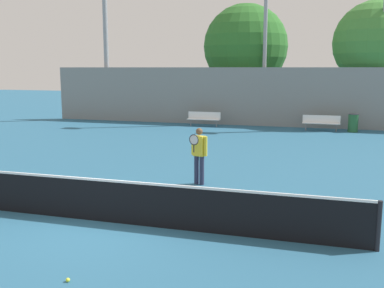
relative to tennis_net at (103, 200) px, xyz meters
The scene contains 12 objects.
ground_plane 0.50m from the tennis_net, ahead, with size 100.00×100.00×0.00m, color #285B7A.
tennis_net is the anchor object (origin of this frame).
tennis_player 3.92m from the tennis_net, 72.72° to the left, with size 0.51×0.47×1.67m.
bench_courtside_near 17.16m from the tennis_net, 75.11° to the left, with size 1.99×0.40×0.83m.
bench_courtside_far 16.73m from the tennis_net, 97.53° to the left, with size 1.94×0.40×0.83m.
light_pole_far_right 20.85m from the tennis_net, 116.87° to the left, with size 0.90×0.60×8.40m.
light_pole_center_back 19.81m from the tennis_net, 87.04° to the left, with size 0.90×0.60×11.87m.
trash_bin 17.64m from the tennis_net, 69.96° to the left, with size 0.54×0.54×0.98m.
tennis_ball 2.90m from the tennis_net, 73.68° to the right, with size 0.07×0.07×0.07m.
back_fence 17.70m from the tennis_net, 90.00° to the left, with size 24.70×0.06×3.40m.
tree_green_tall 21.86m from the tennis_net, 70.31° to the left, with size 4.89×4.89×7.27m.
tree_green_broad 21.62m from the tennis_net, 91.71° to the left, with size 5.49×5.49×7.50m.
Camera 1 is at (4.64, -8.61, 3.39)m, focal length 42.00 mm.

